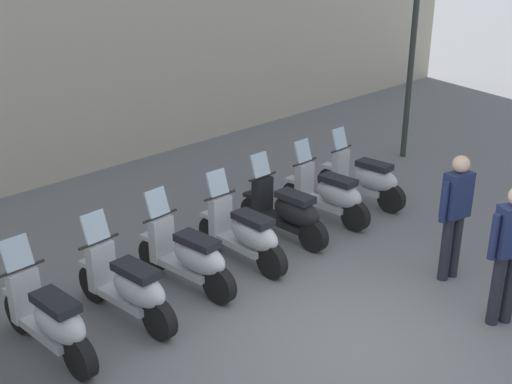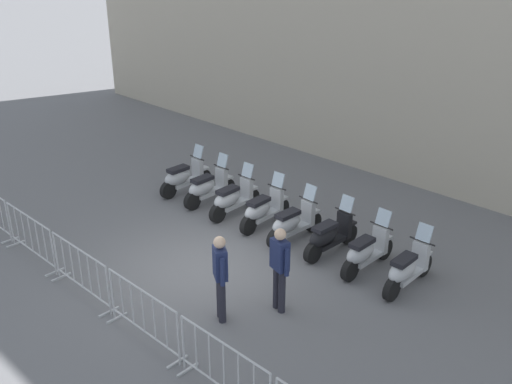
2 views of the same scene
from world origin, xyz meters
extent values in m
plane|color=slate|center=(0.00, 0.00, 0.00)|extent=(120.00, 120.00, 0.00)
cylinder|color=black|center=(-2.86, 2.63, 0.24)|extent=(0.21, 0.50, 0.48)
cylinder|color=black|center=(-2.68, 1.40, 0.24)|extent=(0.21, 0.50, 0.48)
cube|color=#B7BABC|center=(-2.77, 2.02, 0.28)|extent=(0.41, 0.90, 0.10)
ellipsoid|color=#B7BABC|center=(-2.73, 1.74, 0.52)|extent=(0.48, 0.88, 0.40)
cube|color=black|center=(-2.73, 1.77, 0.74)|extent=(0.37, 0.64, 0.10)
cube|color=#B7BABC|center=(-2.83, 2.44, 0.55)|extent=(0.36, 0.19, 0.60)
cylinder|color=black|center=(-2.83, 2.44, 0.88)|extent=(0.56, 0.12, 0.04)
cube|color=silver|center=(-2.84, 2.49, 1.06)|extent=(0.34, 0.19, 0.35)
cube|color=#B7BABC|center=(-2.86, 2.63, 0.51)|extent=(0.25, 0.35, 0.06)
cylinder|color=black|center=(-1.90, 2.72, 0.24)|extent=(0.22, 0.50, 0.48)
cylinder|color=black|center=(-1.68, 1.50, 0.24)|extent=(0.22, 0.50, 0.48)
cube|color=#B7BABC|center=(-1.79, 2.11, 0.28)|extent=(0.43, 0.90, 0.10)
ellipsoid|color=#B7BABC|center=(-1.74, 1.84, 0.52)|extent=(0.50, 0.89, 0.40)
cube|color=black|center=(-1.74, 1.87, 0.74)|extent=(0.38, 0.64, 0.10)
cube|color=#B7BABC|center=(-1.86, 2.54, 0.55)|extent=(0.36, 0.20, 0.60)
cylinder|color=black|center=(-1.86, 2.54, 0.88)|extent=(0.56, 0.13, 0.04)
cube|color=silver|center=(-1.87, 2.59, 1.06)|extent=(0.34, 0.19, 0.35)
cube|color=#B7BABC|center=(-1.90, 2.72, 0.51)|extent=(0.25, 0.35, 0.06)
cylinder|color=black|center=(-0.94, 2.93, 0.24)|extent=(0.23, 0.50, 0.48)
cylinder|color=black|center=(-0.70, 1.71, 0.24)|extent=(0.23, 0.50, 0.48)
cube|color=#B7BABC|center=(-0.82, 2.32, 0.28)|extent=(0.44, 0.91, 0.10)
ellipsoid|color=#B7BABC|center=(-0.77, 2.04, 0.52)|extent=(0.51, 0.89, 0.40)
cube|color=black|center=(-0.77, 2.07, 0.74)|extent=(0.39, 0.64, 0.10)
cube|color=#B7BABC|center=(-0.90, 2.74, 0.55)|extent=(0.36, 0.20, 0.60)
cylinder|color=black|center=(-0.90, 2.74, 0.88)|extent=(0.56, 0.14, 0.04)
cube|color=silver|center=(-0.91, 2.79, 1.06)|extent=(0.34, 0.20, 0.35)
cube|color=#B7BABC|center=(-0.94, 2.93, 0.51)|extent=(0.26, 0.35, 0.06)
cylinder|color=black|center=(0.11, 3.03, 0.24)|extent=(0.18, 0.49, 0.48)
cylinder|color=black|center=(0.22, 1.79, 0.24)|extent=(0.18, 0.49, 0.48)
cube|color=#B7BABC|center=(0.16, 2.41, 0.28)|extent=(0.35, 0.89, 0.10)
ellipsoid|color=#B7BABC|center=(0.19, 2.13, 0.52)|extent=(0.43, 0.87, 0.40)
cube|color=black|center=(0.19, 2.16, 0.74)|extent=(0.33, 0.62, 0.10)
cube|color=#B7BABC|center=(0.13, 2.84, 0.55)|extent=(0.35, 0.17, 0.60)
cylinder|color=black|center=(0.13, 2.84, 0.88)|extent=(0.56, 0.08, 0.04)
cube|color=silver|center=(0.12, 2.89, 1.06)|extent=(0.33, 0.17, 0.35)
cube|color=#B7BABC|center=(0.11, 3.03, 0.51)|extent=(0.23, 0.34, 0.06)
cylinder|color=black|center=(1.07, 3.26, 0.24)|extent=(0.19, 0.49, 0.48)
cylinder|color=black|center=(1.19, 2.02, 0.24)|extent=(0.19, 0.49, 0.48)
cube|color=black|center=(1.13, 2.64, 0.28)|extent=(0.36, 0.89, 0.10)
ellipsoid|color=black|center=(1.16, 2.36, 0.52)|extent=(0.44, 0.87, 0.40)
cube|color=black|center=(1.15, 2.39, 0.74)|extent=(0.34, 0.62, 0.10)
cube|color=black|center=(1.09, 3.07, 0.55)|extent=(0.35, 0.17, 0.60)
cylinder|color=black|center=(1.09, 3.07, 0.88)|extent=(0.56, 0.09, 0.04)
cube|color=silver|center=(1.08, 3.12, 1.06)|extent=(0.33, 0.17, 0.35)
cube|color=black|center=(1.07, 3.26, 0.51)|extent=(0.23, 0.34, 0.06)
cylinder|color=black|center=(2.03, 3.36, 0.24)|extent=(0.20, 0.49, 0.48)
cylinder|color=black|center=(2.19, 2.13, 0.24)|extent=(0.20, 0.49, 0.48)
cube|color=#B7BABC|center=(2.11, 2.74, 0.28)|extent=(0.39, 0.90, 0.10)
ellipsoid|color=#B7BABC|center=(2.15, 2.47, 0.52)|extent=(0.46, 0.88, 0.40)
cube|color=black|center=(2.14, 2.50, 0.74)|extent=(0.35, 0.63, 0.10)
cube|color=#B7BABC|center=(2.06, 3.18, 0.55)|extent=(0.35, 0.18, 0.60)
cylinder|color=black|center=(2.06, 3.18, 0.88)|extent=(0.56, 0.11, 0.04)
cube|color=silver|center=(2.05, 3.22, 1.06)|extent=(0.34, 0.18, 0.35)
cube|color=#B7BABC|center=(2.03, 3.36, 0.51)|extent=(0.24, 0.34, 0.06)
cylinder|color=black|center=(2.99, 3.48, 0.24)|extent=(0.21, 0.50, 0.48)
cylinder|color=black|center=(3.19, 2.26, 0.24)|extent=(0.21, 0.50, 0.48)
cube|color=#B7BABC|center=(3.09, 2.87, 0.28)|extent=(0.41, 0.90, 0.10)
ellipsoid|color=#B7BABC|center=(3.13, 2.59, 0.52)|extent=(0.49, 0.89, 0.40)
cube|color=black|center=(3.13, 2.62, 0.74)|extent=(0.37, 0.64, 0.10)
cube|color=#B7BABC|center=(3.02, 3.30, 0.55)|extent=(0.36, 0.19, 0.60)
cylinder|color=black|center=(3.02, 3.30, 0.88)|extent=(0.56, 0.12, 0.04)
cube|color=silver|center=(3.02, 3.35, 1.06)|extent=(0.34, 0.19, 0.35)
cube|color=#B7BABC|center=(2.99, 3.48, 0.51)|extent=(0.25, 0.35, 0.06)
cylinder|color=#2D332D|center=(5.69, 4.05, 2.97)|extent=(0.12, 0.12, 5.95)
cylinder|color=#23232D|center=(1.99, 0.33, 0.45)|extent=(0.14, 0.14, 0.90)
cylinder|color=#23232D|center=(2.16, 0.31, 0.45)|extent=(0.14, 0.14, 0.90)
cube|color=navy|center=(2.07, 0.32, 1.20)|extent=(0.38, 0.26, 0.60)
sphere|color=beige|center=(2.07, 0.32, 1.62)|extent=(0.22, 0.22, 0.22)
cylinder|color=navy|center=(1.85, 0.35, 1.15)|extent=(0.09, 0.09, 0.55)
cylinder|color=navy|center=(2.30, 0.29, 1.15)|extent=(0.09, 0.09, 0.55)
cylinder|color=#23232D|center=(1.73, -0.75, 0.45)|extent=(0.14, 0.14, 0.90)
cylinder|color=#23232D|center=(1.56, -0.68, 0.45)|extent=(0.14, 0.14, 0.90)
cylinder|color=navy|center=(1.43, -0.62, 1.15)|extent=(0.09, 0.09, 0.55)
camera|label=1|loc=(-4.62, -3.98, 4.24)|focal=44.47mm
camera|label=2|loc=(9.27, -5.87, 6.68)|focal=41.74mm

